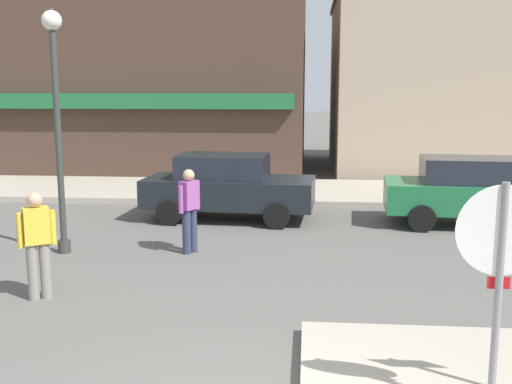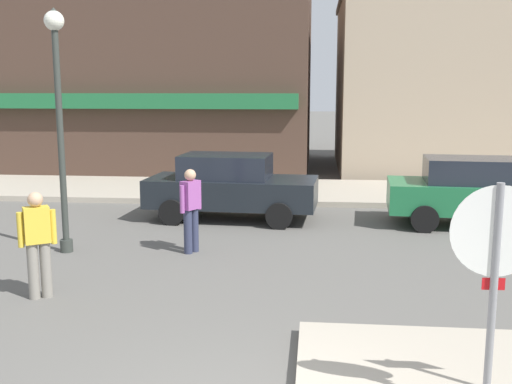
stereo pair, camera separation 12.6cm
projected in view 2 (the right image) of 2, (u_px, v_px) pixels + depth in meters
kerb_far at (290, 191)px, 17.88m from camera, size 80.00×4.00×0.15m
stop_sign at (495, 270)px, 5.27m from camera, size 0.82×0.07×2.30m
lamp_post at (58, 96)px, 11.02m from camera, size 0.36×0.36×4.54m
parked_car_nearest at (231, 186)px, 14.28m from camera, size 4.10×2.07×1.56m
parked_car_second at (477, 191)px, 13.56m from camera, size 4.12×2.11×1.56m
pedestrian_crossing_near at (191, 208)px, 11.33m from camera, size 0.37×0.52×1.61m
pedestrian_crossing_far at (38, 242)px, 8.84m from camera, size 0.51×0.38×1.61m
building_corner_shop at (169, 62)px, 23.98m from camera, size 11.55×9.34×8.33m
building_storefront_left_near at (450, 84)px, 23.03m from camera, size 8.65×7.96×6.54m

